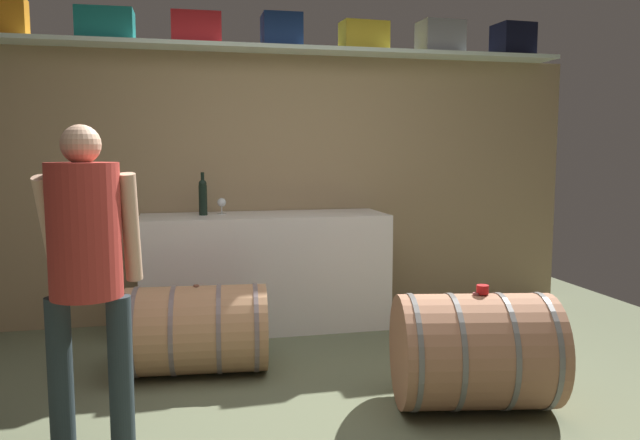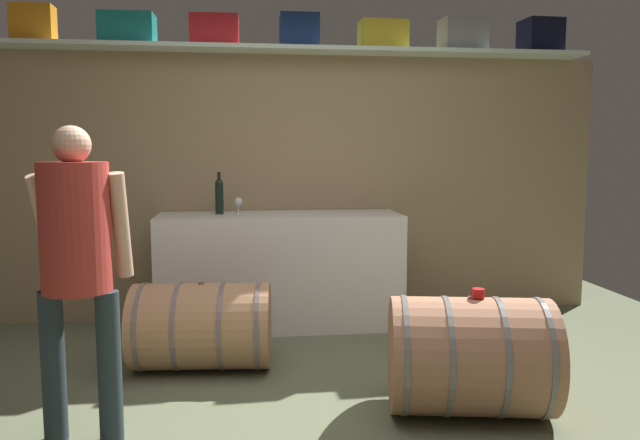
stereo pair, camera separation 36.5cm
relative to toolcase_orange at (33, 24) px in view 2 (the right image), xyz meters
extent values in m
cube|color=#61684C|center=(2.01, -1.50, -2.34)|extent=(6.31, 7.61, 0.02)
cube|color=#9D835E|center=(2.01, 0.15, -1.25)|extent=(5.11, 0.10, 2.16)
cube|color=silver|center=(2.01, 0.00, -0.16)|extent=(4.70, 0.40, 0.03)
cube|color=orange|center=(0.00, 0.00, 0.00)|extent=(0.30, 0.19, 0.28)
cube|color=#177E78|center=(0.69, 0.00, -0.02)|extent=(0.41, 0.27, 0.23)
cube|color=red|center=(1.35, 0.00, -0.02)|extent=(0.37, 0.30, 0.23)
cube|color=navy|center=(2.00, 0.00, -0.01)|extent=(0.31, 0.28, 0.26)
cube|color=yellow|center=(2.69, 0.00, -0.02)|extent=(0.39, 0.23, 0.23)
cube|color=gray|center=(3.35, 0.00, -0.01)|extent=(0.36, 0.27, 0.26)
cube|color=black|center=(4.02, 0.00, 0.00)|extent=(0.31, 0.29, 0.27)
cube|color=white|center=(1.83, -0.21, -1.88)|extent=(1.88, 0.61, 0.89)
cylinder|color=black|center=(1.36, -0.16, -1.32)|extent=(0.06, 0.06, 0.23)
sphere|color=black|center=(1.36, -0.16, -1.20)|extent=(0.06, 0.06, 0.06)
cylinder|color=black|center=(1.36, -0.16, -1.15)|extent=(0.03, 0.03, 0.08)
cylinder|color=white|center=(1.51, -0.11, -1.44)|extent=(0.07, 0.07, 0.00)
cylinder|color=white|center=(1.51, -0.11, -1.40)|extent=(0.01, 0.01, 0.06)
sphere|color=white|center=(1.51, -0.11, -1.35)|extent=(0.07, 0.07, 0.07)
sphere|color=maroon|center=(1.51, -0.11, -1.36)|extent=(0.04, 0.04, 0.04)
cylinder|color=#AA7353|center=(2.72, -1.98, -2.02)|extent=(0.93, 0.76, 0.61)
cylinder|color=slate|center=(2.37, -1.92, -2.02)|extent=(0.14, 0.62, 0.63)
cylinder|color=slate|center=(2.59, -1.96, -2.02)|extent=(0.14, 0.62, 0.63)
cylinder|color=slate|center=(2.85, -2.01, -2.02)|extent=(0.14, 0.62, 0.63)
cylinder|color=slate|center=(3.06, -2.05, -2.02)|extent=(0.14, 0.62, 0.63)
cylinder|color=brown|center=(2.72, -1.98, -1.71)|extent=(0.04, 0.04, 0.01)
cylinder|color=tan|center=(1.28, -1.12, -2.05)|extent=(0.90, 0.62, 0.54)
cylinder|color=slate|center=(0.92, -1.09, -2.05)|extent=(0.08, 0.56, 0.56)
cylinder|color=slate|center=(1.14, -1.11, -2.05)|extent=(0.08, 0.56, 0.56)
cylinder|color=slate|center=(1.41, -1.13, -2.05)|extent=(0.08, 0.56, 0.56)
cylinder|color=slate|center=(1.63, -1.15, -2.05)|extent=(0.08, 0.56, 0.56)
cylinder|color=brown|center=(1.28, -1.12, -1.78)|extent=(0.04, 0.04, 0.01)
cylinder|color=red|center=(2.75, -1.98, -1.68)|extent=(0.07, 0.07, 0.05)
cylinder|color=#273338|center=(0.90, -2.07, -1.97)|extent=(0.11, 0.11, 0.73)
cylinder|color=#273338|center=(0.64, -2.03, -1.97)|extent=(0.11, 0.11, 0.73)
cylinder|color=#AD312A|center=(0.77, -2.05, -1.30)|extent=(0.32, 0.32, 0.60)
sphere|color=#D9AA89|center=(0.77, -2.05, -0.92)|extent=(0.17, 0.17, 0.17)
cylinder|color=#D9AA89|center=(0.96, -1.98, -1.30)|extent=(0.10, 0.17, 0.51)
cylinder|color=#D9AA89|center=(0.60, -1.93, -1.30)|extent=(0.11, 0.26, 0.50)
camera|label=1|loc=(1.18, -4.94, -0.94)|focal=34.64mm
camera|label=2|loc=(1.54, -5.00, -0.94)|focal=34.64mm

